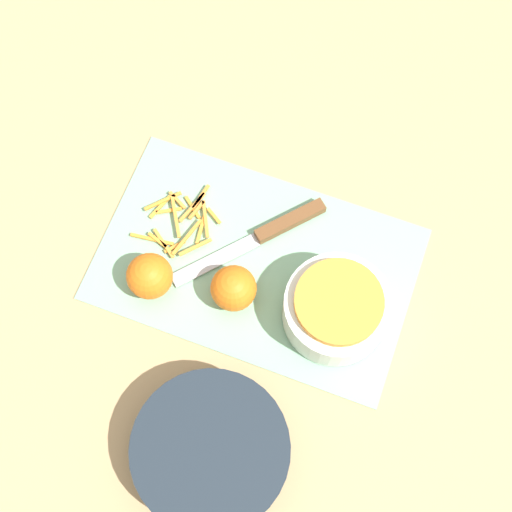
{
  "coord_description": "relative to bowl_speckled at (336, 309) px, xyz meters",
  "views": [
    {
      "loc": [
        -0.12,
        0.34,
        1.01
      ],
      "look_at": [
        0.0,
        0.0,
        0.04
      ],
      "focal_mm": 50.0,
      "sensor_mm": 36.0,
      "label": 1
    }
  ],
  "objects": [
    {
      "name": "bowl_speckled",
      "position": [
        0.0,
        0.0,
        0.0
      ],
      "size": [
        0.15,
        0.15,
        0.08
      ],
      "color": "silver",
      "rests_on": "cutting_board"
    },
    {
      "name": "bowl_dark",
      "position": [
        0.09,
        0.24,
        -0.01
      ],
      "size": [
        0.21,
        0.21,
        0.07
      ],
      "color": "#1E2833",
      "rests_on": "ground_plane"
    },
    {
      "name": "orange_left",
      "position": [
        0.15,
        0.02,
        -0.0
      ],
      "size": [
        0.07,
        0.07,
        0.07
      ],
      "color": "orange",
      "rests_on": "cutting_board"
    },
    {
      "name": "cutting_board",
      "position": [
        0.13,
        -0.04,
        -0.04
      ],
      "size": [
        0.47,
        0.29,
        0.01
      ],
      "color": "#84B793",
      "rests_on": "ground_plane"
    },
    {
      "name": "peel_pile",
      "position": [
        0.26,
        -0.06,
        -0.03
      ],
      "size": [
        0.12,
        0.13,
        0.01
      ],
      "color": "#F49A35",
      "rests_on": "cutting_board"
    },
    {
      "name": "knife",
      "position": [
        0.13,
        -0.1,
        -0.03
      ],
      "size": [
        0.19,
        0.21,
        0.02
      ],
      "rotation": [
        0.0,
        0.0,
        0.85
      ],
      "color": "brown",
      "rests_on": "cutting_board"
    },
    {
      "name": "ground_plane",
      "position": [
        0.13,
        -0.04,
        -0.04
      ],
      "size": [
        4.0,
        4.0,
        0.0
      ],
      "primitive_type": "plane",
      "color": "tan"
    },
    {
      "name": "orange_right",
      "position": [
        0.27,
        0.05,
        -0.0
      ],
      "size": [
        0.07,
        0.07,
        0.07
      ],
      "color": "orange",
      "rests_on": "cutting_board"
    }
  ]
}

